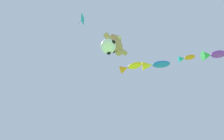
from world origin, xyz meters
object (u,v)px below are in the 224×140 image
teddy_bear_kite (116,44)px  fish_kite_tangerine (186,58)px  soccer_ball_kite (108,46)px  fish_kite_violet (213,55)px  fish_kite_cobalt (154,65)px  fish_kite_goldfin (129,67)px  diamond_kite (82,20)px

teddy_bear_kite → fish_kite_tangerine: bearing=-23.9°
soccer_ball_kite → fish_kite_violet: fish_kite_violet is taller
soccer_ball_kite → fish_kite_cobalt: 6.43m
fish_kite_goldfin → teddy_bear_kite: bearing=-157.7°
soccer_ball_kite → fish_kite_goldfin: fish_kite_goldfin is taller
teddy_bear_kite → soccer_ball_kite: size_ratio=2.18×
fish_kite_tangerine → fish_kite_violet: bearing=-56.5°
soccer_ball_kite → fish_kite_cobalt: fish_kite_cobalt is taller
teddy_bear_kite → soccer_ball_kite: 1.65m
fish_kite_tangerine → diamond_kite: diamond_kite is taller
fish_kite_goldfin → diamond_kite: 6.05m
teddy_bear_kite → fish_kite_tangerine: size_ratio=1.49×
soccer_ball_kite → fish_kite_cobalt: size_ratio=0.44×
fish_kite_cobalt → fish_kite_tangerine: 3.19m
fish_kite_tangerine → fish_kite_violet: size_ratio=0.74×
fish_kite_cobalt → fish_kite_violet: bearing=-53.3°
fish_kite_goldfin → fish_kite_tangerine: size_ratio=1.38×
fish_kite_cobalt → diamond_kite: 7.62m
soccer_ball_kite → fish_kite_goldfin: bearing=18.6°
teddy_bear_kite → fish_kite_cobalt: size_ratio=0.97×
soccer_ball_kite → diamond_kite: size_ratio=0.48×
fish_kite_goldfin → fish_kite_violet: (4.48, -6.21, 0.28)m
soccer_ball_kite → fish_kite_tangerine: size_ratio=0.68×
soccer_ball_kite → fish_kite_tangerine: bearing=-21.9°
soccer_ball_kite → diamond_kite: bearing=138.7°
fish_kite_tangerine → teddy_bear_kite: bearing=156.1°
teddy_bear_kite → fish_kite_tangerine: fish_kite_tangerine is taller
fish_kite_tangerine → diamond_kite: size_ratio=0.71×
teddy_bear_kite → soccer_ball_kite: bearing=179.0°
fish_kite_cobalt → fish_kite_violet: (3.24, -4.34, 0.58)m
teddy_bear_kite → diamond_kite: 4.91m
fish_kite_violet → diamond_kite: diamond_kite is taller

